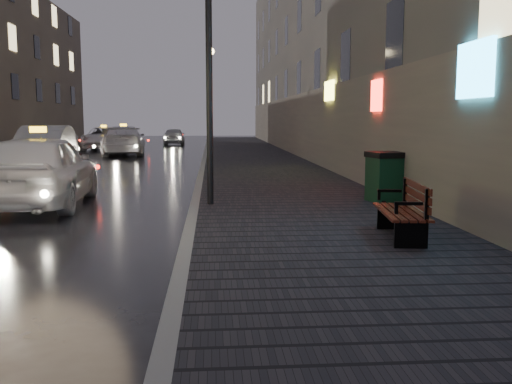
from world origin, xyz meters
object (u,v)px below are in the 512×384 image
bench (405,210)px  taxi_near (40,170)px  trash_bin (386,176)px  taxi_far (104,138)px  car_far (174,136)px  lamp_near (209,49)px  taxi_mid (124,141)px  lamp_far (211,88)px  car_left_mid (44,146)px

bench → taxi_near: taxi_near is taller
trash_bin → taxi_far: (-10.90, 25.05, 0.00)m
taxi_near → car_far: 30.24m
lamp_near → taxi_mid: lamp_near is taller
car_far → trash_bin: bearing=101.0°
bench → taxi_far: taxi_far is taller
lamp_near → bench: 5.70m
lamp_near → trash_bin: size_ratio=4.69×
bench → taxi_far: bearing=115.8°
lamp_far → trash_bin: bearing=-76.1°
car_left_mid → taxi_mid: (2.11, 7.59, -0.07)m
lamp_near → car_far: size_ratio=1.39×
car_far → bench: bearing=98.2°
taxi_near → taxi_mid: taxi_near is taller
lamp_far → bench: (3.07, -19.83, -2.89)m
lamp_far → car_left_mid: (-6.93, -4.15, -2.63)m
taxi_far → taxi_near: bearing=-82.8°
taxi_near → bench: bearing=143.3°
lamp_near → taxi_near: lamp_near is taller
bench → car_left_mid: size_ratio=0.34×
taxi_near → car_far: bearing=-94.7°
car_left_mid → taxi_near: bearing=-77.0°
car_left_mid → car_far: size_ratio=1.37×
bench → taxi_far: (-10.02, 28.95, 0.13)m
trash_bin → taxi_far: 27.32m
trash_bin → taxi_mid: size_ratio=0.21×
lamp_far → car_left_mid: size_ratio=1.01×
car_left_mid → taxi_mid: size_ratio=0.95×
lamp_far → bench: size_ratio=2.94×
bench → taxi_mid: 24.56m
taxi_mid → taxi_far: size_ratio=1.05×
car_left_mid → taxi_far: 13.27m
bench → taxi_mid: taxi_mid is taller
car_left_mid → taxi_far: bearing=87.6°
lamp_far → car_left_mid: bearing=-149.1°
trash_bin → taxi_far: taxi_far is taller
lamp_near → taxi_mid: size_ratio=0.97×
car_left_mid → taxi_mid: car_left_mid is taller
lamp_far → car_far: (-2.85, 15.11, -2.84)m
lamp_near → lamp_far: size_ratio=1.00×
taxi_near → taxi_mid: size_ratio=0.92×
bench → car_far: size_ratio=0.47×
bench → taxi_mid: (-7.89, 23.26, 0.20)m
car_left_mid → taxi_far: car_left_mid is taller
lamp_far → taxi_mid: lamp_far is taller
taxi_near → car_left_mid: bearing=-77.2°
car_left_mid → car_far: (4.08, 19.27, -0.21)m
lamp_near → bench: lamp_near is taller
lamp_far → car_far: 15.64m
car_left_mid → car_far: bearing=75.6°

